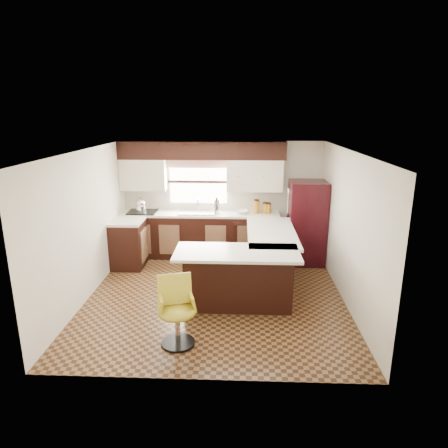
{
  "coord_description": "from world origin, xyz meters",
  "views": [
    {
      "loc": [
        0.41,
        -6.12,
        2.98
      ],
      "look_at": [
        0.12,
        0.45,
        1.12
      ],
      "focal_mm": 32.0,
      "sensor_mm": 36.0,
      "label": 1
    }
  ],
  "objects_px": {
    "refrigerator": "(307,223)",
    "peninsula_return": "(238,279)",
    "peninsula_long": "(268,258)",
    "bar_chair": "(177,313)"
  },
  "relations": [
    {
      "from": "refrigerator",
      "to": "bar_chair",
      "type": "height_order",
      "value": "refrigerator"
    },
    {
      "from": "peninsula_long",
      "to": "peninsula_return",
      "type": "height_order",
      "value": "same"
    },
    {
      "from": "refrigerator",
      "to": "peninsula_long",
      "type": "bearing_deg",
      "value": -129.61
    },
    {
      "from": "peninsula_long",
      "to": "refrigerator",
      "type": "xyz_separation_m",
      "value": [
        0.82,
        0.99,
        0.39
      ]
    },
    {
      "from": "refrigerator",
      "to": "peninsula_return",
      "type": "bearing_deg",
      "value": -124.39
    },
    {
      "from": "peninsula_return",
      "to": "refrigerator",
      "type": "bearing_deg",
      "value": 55.61
    },
    {
      "from": "peninsula_long",
      "to": "bar_chair",
      "type": "xyz_separation_m",
      "value": [
        -1.31,
        -2.11,
        0.01
      ]
    },
    {
      "from": "peninsula_long",
      "to": "refrigerator",
      "type": "relative_size",
      "value": 1.17
    },
    {
      "from": "peninsula_long",
      "to": "bar_chair",
      "type": "height_order",
      "value": "bar_chair"
    },
    {
      "from": "peninsula_return",
      "to": "refrigerator",
      "type": "xyz_separation_m",
      "value": [
        1.35,
        1.97,
        0.39
      ]
    }
  ]
}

